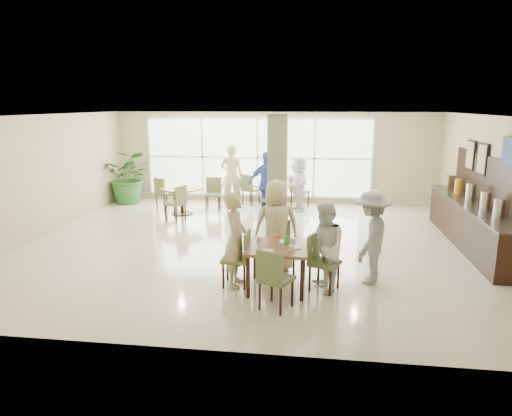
# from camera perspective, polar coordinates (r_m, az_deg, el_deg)

# --- Properties ---
(ground) EXTENTS (10.00, 10.00, 0.00)m
(ground) POSITION_cam_1_polar(r_m,az_deg,el_deg) (10.14, -0.24, -4.53)
(ground) COLOR beige
(ground) RESTS_ON ground
(room_shell) EXTENTS (10.00, 10.00, 10.00)m
(room_shell) POSITION_cam_1_polar(r_m,az_deg,el_deg) (9.77, -0.24, 5.05)
(room_shell) COLOR white
(room_shell) RESTS_ON ground
(window_bank) EXTENTS (7.00, 0.04, 7.00)m
(window_bank) POSITION_cam_1_polar(r_m,az_deg,el_deg) (14.26, 0.18, 6.30)
(window_bank) COLOR silver
(window_bank) RESTS_ON ground
(column) EXTENTS (0.45, 0.45, 2.80)m
(column) POSITION_cam_1_polar(r_m,az_deg,el_deg) (10.95, 2.69, 4.28)
(column) COLOR #616D4C
(column) RESTS_ON ground
(main_table) EXTENTS (1.02, 1.02, 0.75)m
(main_table) POSITION_cam_1_polar(r_m,az_deg,el_deg) (7.57, 2.68, -5.40)
(main_table) COLOR brown
(main_table) RESTS_ON ground
(round_table_left) EXTENTS (1.17, 1.17, 0.75)m
(round_table_left) POSITION_cam_1_polar(r_m,az_deg,el_deg) (12.94, -9.27, 1.82)
(round_table_left) COLOR brown
(round_table_left) RESTS_ON ground
(round_table_right) EXTENTS (1.21, 1.21, 0.75)m
(round_table_right) POSITION_cam_1_polar(r_m,az_deg,el_deg) (13.37, 2.08, 2.36)
(round_table_right) COLOR brown
(round_table_right) RESTS_ON ground
(chairs_main_table) EXTENTS (2.02, 2.06, 0.95)m
(chairs_main_table) POSITION_cam_1_polar(r_m,az_deg,el_deg) (7.65, 2.93, -6.69)
(chairs_main_table) COLOR #5F6E3C
(chairs_main_table) RESTS_ON ground
(chairs_table_left) EXTENTS (1.97, 1.86, 0.95)m
(chairs_table_left) POSITION_cam_1_polar(r_m,az_deg,el_deg) (13.01, -8.90, 1.38)
(chairs_table_left) COLOR #5F6E3C
(chairs_table_left) RESTS_ON ground
(chairs_table_right) EXTENTS (2.12, 1.97, 0.95)m
(chairs_table_right) POSITION_cam_1_polar(r_m,az_deg,el_deg) (13.40, 2.22, 1.87)
(chairs_table_right) COLOR #5F6E3C
(chairs_table_right) RESTS_ON ground
(tabletop_clutter) EXTENTS (0.75, 0.74, 0.21)m
(tabletop_clutter) POSITION_cam_1_polar(r_m,az_deg,el_deg) (7.50, 2.85, -4.39)
(tabletop_clutter) COLOR white
(tabletop_clutter) RESTS_ON main_table
(buffet_counter) EXTENTS (0.64, 4.70, 1.95)m
(buffet_counter) POSITION_cam_1_polar(r_m,az_deg,el_deg) (10.94, 25.37, -1.50)
(buffet_counter) COLOR black
(buffet_counter) RESTS_ON ground
(framed_art_a) EXTENTS (0.05, 0.55, 0.70)m
(framed_art_a) POSITION_cam_1_polar(r_m,az_deg,el_deg) (11.26, 26.45, 5.50)
(framed_art_a) COLOR black
(framed_art_a) RESTS_ON ground
(framed_art_b) EXTENTS (0.05, 0.55, 0.70)m
(framed_art_b) POSITION_cam_1_polar(r_m,az_deg,el_deg) (12.01, 25.25, 6.00)
(framed_art_b) COLOR black
(framed_art_b) RESTS_ON ground
(potted_plant) EXTENTS (1.60, 1.60, 1.66)m
(potted_plant) POSITION_cam_1_polar(r_m,az_deg,el_deg) (14.72, -15.58, 3.80)
(potted_plant) COLOR #275C24
(potted_plant) RESTS_ON ground
(teen_left) EXTENTS (0.39, 0.60, 1.62)m
(teen_left) POSITION_cam_1_polar(r_m,az_deg,el_deg) (7.67, -2.56, -3.99)
(teen_left) COLOR tan
(teen_left) RESTS_ON ground
(teen_far) EXTENTS (0.92, 0.64, 1.71)m
(teen_far) POSITION_cam_1_polar(r_m,az_deg,el_deg) (8.37, 2.56, -2.23)
(teen_far) COLOR tan
(teen_far) RESTS_ON ground
(teen_right) EXTENTS (0.79, 0.88, 1.51)m
(teen_right) POSITION_cam_1_polar(r_m,az_deg,el_deg) (7.53, 8.60, -4.91)
(teen_right) COLOR white
(teen_right) RESTS_ON ground
(teen_standing) EXTENTS (0.94, 1.20, 1.63)m
(teen_standing) POSITION_cam_1_polar(r_m,az_deg,el_deg) (8.04, 14.22, -3.55)
(teen_standing) COLOR gray
(teen_standing) RESTS_ON ground
(adult_a) EXTENTS (1.15, 0.81, 1.78)m
(adult_a) POSITION_cam_1_polar(r_m,az_deg,el_deg) (12.47, 1.30, 2.98)
(adult_a) COLOR #405DC2
(adult_a) RESTS_ON ground
(adult_b) EXTENTS (1.14, 1.59, 1.58)m
(adult_b) POSITION_cam_1_polar(r_m,az_deg,el_deg) (13.22, 5.32, 3.05)
(adult_b) COLOR white
(adult_b) RESTS_ON ground
(adult_standing) EXTENTS (0.72, 0.51, 1.87)m
(adult_standing) POSITION_cam_1_polar(r_m,az_deg,el_deg) (13.74, -3.08, 4.08)
(adult_standing) COLOR tan
(adult_standing) RESTS_ON ground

